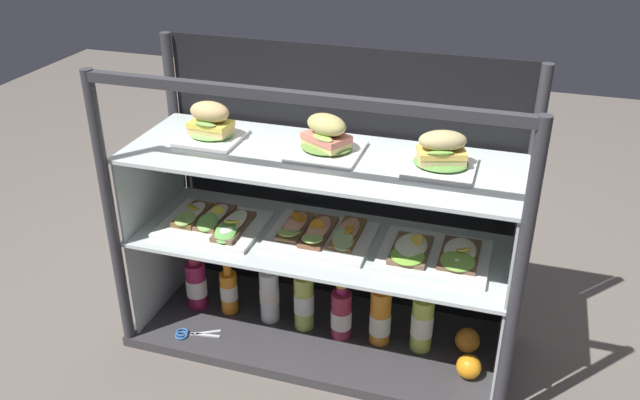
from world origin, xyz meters
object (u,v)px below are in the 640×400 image
object	(u,v)px
juice_bottle_front_middle	(196,283)
juice_bottle_back_center	(304,301)
juice_bottle_front_left_end	(341,315)
kitchen_scissors	(187,334)
juice_bottle_front_fourth	(422,322)
orange_fruit_beside_bottles	(467,340)
plated_roll_sandwich_far_right	(441,156)
open_sandwich_tray_left_of_center	(320,234)
orange_fruit_near_left_post	(469,367)
juice_bottle_back_right	(380,316)
juice_bottle_near_post	(269,294)
plated_roll_sandwich_near_left_corner	(211,125)
plated_roll_sandwich_right_of_center	(326,139)
juice_bottle_front_second	(229,290)
open_sandwich_tray_far_left	(214,222)
open_sandwich_tray_far_right	(434,254)

from	to	relation	value
juice_bottle_front_middle	juice_bottle_back_center	bearing A→B (deg)	0.27
juice_bottle_front_left_end	kitchen_scissors	bearing A→B (deg)	-162.67
juice_bottle_front_middle	juice_bottle_front_fourth	bearing A→B (deg)	0.84
orange_fruit_beside_bottles	plated_roll_sandwich_far_right	bearing A→B (deg)	-167.17
plated_roll_sandwich_far_right	open_sandwich_tray_left_of_center	world-z (taller)	plated_roll_sandwich_far_right
juice_bottle_front_left_end	orange_fruit_near_left_post	distance (m)	0.44
plated_roll_sandwich_far_right	juice_bottle_front_fourth	xyz separation A→B (m)	(-0.01, 0.00, -0.58)
juice_bottle_front_fourth	kitchen_scissors	world-z (taller)	juice_bottle_front_fourth
open_sandwich_tray_left_of_center	juice_bottle_back_right	world-z (taller)	open_sandwich_tray_left_of_center
juice_bottle_back_right	orange_fruit_beside_bottles	distance (m)	0.29
juice_bottle_near_post	kitchen_scissors	size ratio (longest dim) A/B	1.62
plated_roll_sandwich_far_right	orange_fruit_beside_bottles	size ratio (longest dim) A/B	2.44
plated_roll_sandwich_near_left_corner	juice_bottle_near_post	size ratio (longest dim) A/B	0.74
plated_roll_sandwich_far_right	open_sandwich_tray_left_of_center	size ratio (longest dim) A/B	0.60
open_sandwich_tray_left_of_center	juice_bottle_front_left_end	world-z (taller)	open_sandwich_tray_left_of_center
plated_roll_sandwich_right_of_center	juice_bottle_front_second	size ratio (longest dim) A/B	0.99
plated_roll_sandwich_near_left_corner	juice_bottle_front_left_end	world-z (taller)	plated_roll_sandwich_near_left_corner
juice_bottle_front_left_end	plated_roll_sandwich_right_of_center	bearing A→B (deg)	152.17
plated_roll_sandwich_near_left_corner	open_sandwich_tray_left_of_center	distance (m)	0.48
juice_bottle_front_fourth	plated_roll_sandwich_far_right	bearing A→B (deg)	-1.15
juice_bottle_front_second	juice_bottle_front_left_end	bearing A→B (deg)	-2.21
plated_roll_sandwich_right_of_center	open_sandwich_tray_left_of_center	size ratio (longest dim) A/B	0.64
plated_roll_sandwich_right_of_center	juice_bottle_near_post	world-z (taller)	plated_roll_sandwich_right_of_center
orange_fruit_beside_bottles	orange_fruit_near_left_post	world-z (taller)	orange_fruit_beside_bottles
plated_roll_sandwich_near_left_corner	open_sandwich_tray_far_left	size ratio (longest dim) A/B	0.58
plated_roll_sandwich_near_left_corner	juice_bottle_back_center	distance (m)	0.66
juice_bottle_near_post	kitchen_scissors	world-z (taller)	juice_bottle_near_post
juice_bottle_front_middle	kitchen_scissors	size ratio (longest dim) A/B	1.44
open_sandwich_tray_left_of_center	orange_fruit_near_left_post	distance (m)	0.61
plated_roll_sandwich_near_left_corner	open_sandwich_tray_far_left	world-z (taller)	plated_roll_sandwich_near_left_corner
plated_roll_sandwich_right_of_center	open_sandwich_tray_left_of_center	bearing A→B (deg)	-118.42
juice_bottle_front_left_end	orange_fruit_beside_bottles	distance (m)	0.42
juice_bottle_front_second	orange_fruit_beside_bottles	distance (m)	0.82
juice_bottle_back_center	kitchen_scissors	xyz separation A→B (m)	(-0.36, -0.16, -0.10)
juice_bottle_front_middle	juice_bottle_back_center	world-z (taller)	juice_bottle_back_center
open_sandwich_tray_left_of_center	plated_roll_sandwich_right_of_center	bearing A→B (deg)	61.58
plated_roll_sandwich_near_left_corner	juice_bottle_near_post	xyz separation A→B (m)	(0.18, -0.01, -0.59)
open_sandwich_tray_far_left	orange_fruit_beside_bottles	distance (m)	0.90
juice_bottle_back_center	open_sandwich_tray_far_right	bearing A→B (deg)	-1.78
orange_fruit_beside_bottles	orange_fruit_near_left_post	bearing A→B (deg)	-81.78
plated_roll_sandwich_near_left_corner	orange_fruit_near_left_post	distance (m)	1.09
orange_fruit_near_left_post	plated_roll_sandwich_right_of_center	bearing A→B (deg)	167.82
open_sandwich_tray_left_of_center	juice_bottle_front_fourth	distance (m)	0.44
plated_roll_sandwich_far_right	juice_bottle_back_center	world-z (taller)	plated_roll_sandwich_far_right
open_sandwich_tray_far_right	kitchen_scissors	size ratio (longest dim) A/B	2.09
open_sandwich_tray_far_left	kitchen_scissors	world-z (taller)	open_sandwich_tray_far_left
open_sandwich_tray_left_of_center	juice_bottle_back_right	xyz separation A→B (m)	(0.21, 0.00, -0.28)
plated_roll_sandwich_right_of_center	open_sandwich_tray_far_left	bearing A→B (deg)	-170.50
orange_fruit_beside_bottles	juice_bottle_near_post	bearing A→B (deg)	-176.96
plated_roll_sandwich_far_right	kitchen_scissors	world-z (taller)	plated_roll_sandwich_far_right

